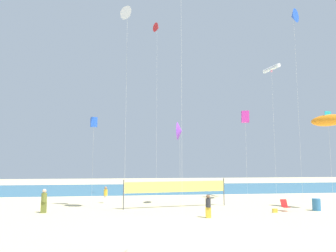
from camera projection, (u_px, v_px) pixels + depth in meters
The scene contains 17 objects.
ground_plane at pixel (177, 228), 18.12m from camera, with size 120.00×120.00×0.00m, color beige.
ocean_band at pixel (146, 188), 46.22m from camera, with size 120.00×20.00×0.01m, color teal.
beachgoer_mustard_shirt at pixel (106, 194), 29.36m from camera, with size 0.35×0.35×1.54m.
beachgoer_charcoal_shirt at pixel (208, 205), 21.49m from camera, with size 0.36×0.36×1.57m.
beachgoer_olive_shirt at pixel (44, 200), 23.59m from camera, with size 0.41×0.41×1.78m.
folding_beach_chair at pixel (285, 205), 24.49m from camera, with size 0.52×0.65×0.89m.
trash_barrel at pixel (316, 205), 24.66m from camera, with size 0.64×0.64×0.94m, color teal.
volleyball_net at pixel (176, 188), 26.61m from camera, with size 8.94×1.49×2.40m.
beach_handbag at pixel (275, 211), 23.69m from camera, with size 0.37×0.18×0.29m, color gold.
kite_blue_delta at pixel (294, 16), 30.02m from camera, with size 1.34×1.16×18.46m.
kite_white_tube at pixel (271, 69), 33.51m from camera, with size 0.89×2.54×14.04m.
kite_red_delta at pixel (157, 28), 36.48m from camera, with size 0.92×1.18×20.02m.
kite_blue_box at pixel (94, 122), 27.38m from camera, with size 0.65×0.65×7.72m.
kite_white_delta at pixel (127, 14), 25.84m from camera, with size 1.20×1.07×16.60m.
kite_orange_inflatable at pixel (328, 120), 25.71m from camera, with size 2.47×2.78×7.99m.
kite_violet_delta at pixel (180, 131), 28.57m from camera, with size 0.91×1.71×7.49m.
kite_magenta_box at pixel (245, 117), 32.79m from camera, with size 0.91×0.91×9.17m.
Camera 1 is at (-3.04, -18.45, 3.72)m, focal length 33.40 mm.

